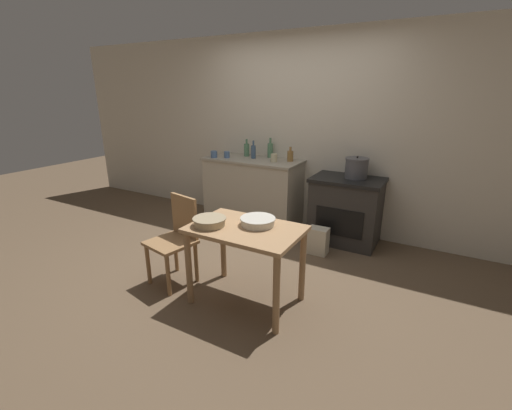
# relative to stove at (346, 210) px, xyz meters

# --- Properties ---
(ground_plane) EXTENTS (14.00, 14.00, 0.00)m
(ground_plane) POSITION_rel_stove_xyz_m (-0.79, -1.27, -0.42)
(ground_plane) COLOR brown
(wall_back) EXTENTS (8.00, 0.07, 2.55)m
(wall_back) POSITION_rel_stove_xyz_m (-0.79, 0.31, 0.86)
(wall_back) COLOR beige
(wall_back) RESTS_ON ground_plane
(counter_cabinet) EXTENTS (1.35, 0.60, 0.94)m
(counter_cabinet) POSITION_rel_stove_xyz_m (-1.32, -0.01, 0.05)
(counter_cabinet) COLOR #B2A893
(counter_cabinet) RESTS_ON ground_plane
(stove) EXTENTS (0.84, 0.59, 0.83)m
(stove) POSITION_rel_stove_xyz_m (0.00, 0.00, 0.00)
(stove) COLOR #2D2B28
(stove) RESTS_ON ground_plane
(work_table) EXTENTS (0.95, 0.63, 0.72)m
(work_table) POSITION_rel_stove_xyz_m (-0.41, -1.72, 0.18)
(work_table) COLOR #A87F56
(work_table) RESTS_ON ground_plane
(chair) EXTENTS (0.47, 0.47, 0.86)m
(chair) POSITION_rel_stove_xyz_m (-1.19, -1.74, 0.05)
(chair) COLOR #997047
(chair) RESTS_ON ground_plane
(flour_sack) EXTENTS (0.23, 0.16, 0.32)m
(flour_sack) POSITION_rel_stove_xyz_m (-0.17, -0.49, -0.26)
(flour_sack) COLOR beige
(flour_sack) RESTS_ON ground_plane
(stock_pot) EXTENTS (0.28, 0.28, 0.27)m
(stock_pot) POSITION_rel_stove_xyz_m (0.07, 0.06, 0.53)
(stock_pot) COLOR #4C4C51
(stock_pot) RESTS_ON stove
(mixing_bowl_large) EXTENTS (0.30, 0.30, 0.07)m
(mixing_bowl_large) POSITION_rel_stove_xyz_m (-0.34, -1.63, 0.35)
(mixing_bowl_large) COLOR silver
(mixing_bowl_large) RESTS_ON work_table
(mixing_bowl_small) EXTENTS (0.29, 0.29, 0.07)m
(mixing_bowl_small) POSITION_rel_stove_xyz_m (-0.70, -1.84, 0.35)
(mixing_bowl_small) COLOR tan
(mixing_bowl_small) RESTS_ON work_table
(bottle_far_left) EXTENTS (0.08, 0.08, 0.27)m
(bottle_far_left) POSITION_rel_stove_xyz_m (-1.16, 0.19, 0.63)
(bottle_far_left) COLOR #517F5B
(bottle_far_left) RESTS_ON counter_cabinet
(bottle_left) EXTENTS (0.06, 0.06, 0.24)m
(bottle_left) POSITION_rel_stove_xyz_m (-1.33, 0.03, 0.62)
(bottle_left) COLOR #3D5675
(bottle_left) RESTS_ON counter_cabinet
(bottle_mid_left) EXTENTS (0.08, 0.08, 0.19)m
(bottle_mid_left) POSITION_rel_stove_xyz_m (-0.81, 0.08, 0.60)
(bottle_mid_left) COLOR olive
(bottle_mid_left) RESTS_ON counter_cabinet
(bottle_center_left) EXTENTS (0.08, 0.08, 0.24)m
(bottle_center_left) POSITION_rel_stove_xyz_m (-1.50, 0.13, 0.61)
(bottle_center_left) COLOR #517F5B
(bottle_center_left) RESTS_ON counter_cabinet
(cup_center) EXTENTS (0.08, 0.08, 0.09)m
(cup_center) POSITION_rel_stove_xyz_m (-1.67, -0.12, 0.57)
(cup_center) COLOR #4C6B99
(cup_center) RESTS_ON counter_cabinet
(cup_center_right) EXTENTS (0.09, 0.09, 0.09)m
(cup_center_right) POSITION_rel_stove_xyz_m (-1.84, -0.19, 0.57)
(cup_center_right) COLOR #4C6B99
(cup_center_right) RESTS_ON counter_cabinet
(cup_mid_right) EXTENTS (0.08, 0.08, 0.10)m
(cup_mid_right) POSITION_rel_stove_xyz_m (-0.98, -0.05, 0.57)
(cup_mid_right) COLOR beige
(cup_mid_right) RESTS_ON counter_cabinet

